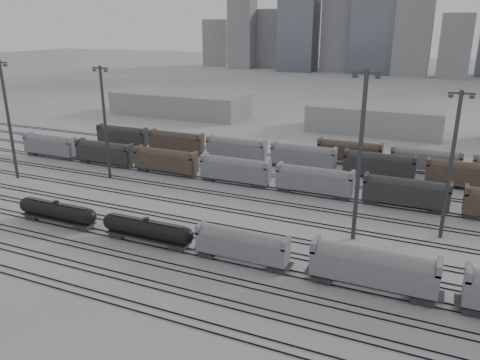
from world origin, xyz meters
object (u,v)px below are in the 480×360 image
at_px(light_mast_c, 360,154).
at_px(tank_car_a, 57,211).
at_px(tank_car_b, 147,229).
at_px(hopper_car_a, 242,244).
at_px(hopper_car_b, 373,267).
at_px(light_mast_a, 8,118).

bearing_deg(light_mast_c, tank_car_a, -162.89).
height_order(tank_car_b, hopper_car_a, hopper_car_a).
bearing_deg(hopper_car_a, tank_car_a, 180.00).
distance_m(hopper_car_b, light_mast_a, 80.22).
distance_m(tank_car_b, hopper_car_a, 15.83).
height_order(tank_car_a, light_mast_c, light_mast_c).
bearing_deg(hopper_car_b, tank_car_b, 180.00).
distance_m(hopper_car_a, light_mast_c, 22.08).
bearing_deg(light_mast_a, light_mast_c, -0.72).
height_order(hopper_car_a, light_mast_c, light_mast_c).
xyz_separation_m(tank_car_a, light_mast_a, (-26.51, 15.26, 11.06)).
relative_size(tank_car_a, hopper_car_b, 1.02).
distance_m(tank_car_b, light_mast_a, 48.32).
xyz_separation_m(tank_car_b, hopper_car_a, (15.82, -0.00, 0.70)).
relative_size(hopper_car_b, light_mast_a, 0.62).
relative_size(tank_car_a, light_mast_a, 0.63).
height_order(hopper_car_a, light_mast_a, light_mast_a).
distance_m(tank_car_a, light_mast_a, 32.53).
distance_m(hopper_car_b, light_mast_c, 18.41).
xyz_separation_m(light_mast_a, light_mast_c, (73.11, -0.92, 0.52)).
bearing_deg(light_mast_a, hopper_car_b, -11.05).
bearing_deg(light_mast_a, tank_car_b, -18.93).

